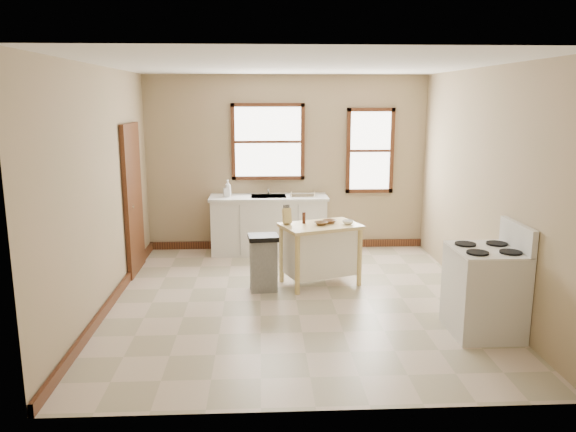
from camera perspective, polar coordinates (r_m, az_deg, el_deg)
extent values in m
plane|color=beige|center=(6.98, 0.84, -8.53)|extent=(5.00, 5.00, 0.00)
plane|color=white|center=(6.55, 0.92, 15.08)|extent=(5.00, 5.00, 0.00)
cube|color=tan|center=(9.10, -0.14, 5.36)|extent=(4.50, 0.04, 2.80)
cube|color=tan|center=(6.86, -18.26, 2.60)|extent=(0.04, 5.00, 2.80)
cube|color=tan|center=(7.13, 19.26, 2.87)|extent=(0.04, 5.00, 2.80)
cube|color=#35180E|center=(8.15, -15.45, 1.67)|extent=(0.06, 0.90, 2.10)
cube|color=#35180E|center=(9.32, -0.13, -2.88)|extent=(4.50, 0.04, 0.12)
cube|color=#35180E|center=(7.17, -17.32, -8.01)|extent=(0.04, 5.00, 0.12)
cylinder|color=silver|center=(9.02, -2.01, 2.92)|extent=(0.03, 0.03, 0.22)
imported|color=#B2B2B2|center=(8.85, -6.12, 2.82)|extent=(0.12, 0.12, 0.26)
imported|color=#B2B2B2|center=(8.83, -6.27, 2.62)|extent=(0.11, 0.11, 0.20)
cylinder|color=#3C1B10|center=(7.40, 1.62, -0.19)|extent=(0.05, 0.05, 0.15)
imported|color=brown|center=(7.33, 3.37, -0.75)|extent=(0.23, 0.23, 0.04)
imported|color=brown|center=(7.46, 4.26, -0.55)|extent=(0.23, 0.23, 0.04)
imported|color=white|center=(7.41, 6.12, -0.65)|extent=(0.20, 0.20, 0.05)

